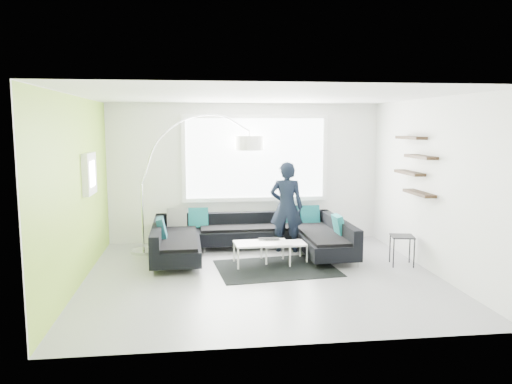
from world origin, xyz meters
TOP-DOWN VIEW (x-y plane):
  - ground at (0.00, 0.00)m, footprint 5.50×5.50m
  - room_shell at (0.04, 0.21)m, footprint 5.54×5.04m
  - sectional_sofa at (-0.04, 1.23)m, footprint 3.51×2.20m
  - rug at (0.29, 0.39)m, footprint 2.06×1.59m
  - coffee_table at (0.29, 0.74)m, footprint 1.22×0.76m
  - arc_lamp at (-2.00, 1.73)m, footprint 2.53×1.28m
  - side_table at (2.44, 0.32)m, footprint 0.44×0.44m
  - person at (0.67, 1.50)m, footprint 0.81×0.70m
  - laptop at (0.23, 0.79)m, footprint 0.41×0.31m

SIDE VIEW (x-z plane):
  - ground at x=0.00m, z-range 0.00..0.00m
  - rug at x=0.29m, z-range 0.00..0.01m
  - coffee_table at x=0.29m, z-range 0.00..0.39m
  - side_table at x=2.44m, z-range 0.00..0.51m
  - sectional_sofa at x=-0.04m, z-range -0.04..0.70m
  - laptop at x=0.23m, z-range 0.39..0.42m
  - person at x=0.67m, z-range 0.00..1.69m
  - arc_lamp at x=-2.00m, z-range 0.00..2.58m
  - room_shell at x=0.04m, z-range 0.40..3.22m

